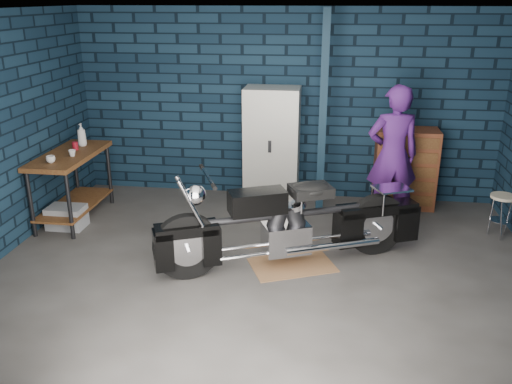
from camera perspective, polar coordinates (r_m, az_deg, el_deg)
ground at (r=5.96m, az=0.74°, el=-8.38°), size 6.00×6.00×0.00m
room_walls at (r=5.86m, az=1.51°, el=10.90°), size 6.02×5.01×2.71m
support_post at (r=7.30m, az=7.06°, el=8.14°), size 0.10×0.10×2.70m
workbench at (r=7.55m, az=-18.71°, el=0.56°), size 0.60×1.40×0.91m
drip_mat at (r=6.13m, az=3.69°, el=-7.49°), size 1.09×0.98×0.01m
motorcycle at (r=5.89m, az=3.82°, el=-2.64°), size 2.63×1.66×1.13m
person at (r=7.15m, az=14.17°, el=3.76°), size 0.72×0.54×1.81m
storage_bin at (r=7.40m, az=-19.30°, el=-2.50°), size 0.46×0.33×0.29m
locker at (r=7.74m, az=1.67°, el=4.93°), size 0.77×0.55×1.64m
tool_chest at (r=7.85m, az=15.43°, el=2.39°), size 0.83×0.46×1.11m
shop_stool at (r=7.31m, az=24.32°, el=-2.33°), size 0.39×0.39×0.55m
cup_a at (r=7.06m, az=-20.80°, el=3.24°), size 0.14×0.14×0.09m
cup_b at (r=7.25m, az=-18.79°, el=3.91°), size 0.11×0.11×0.09m
mug_red at (r=7.55m, az=-18.49°, el=4.63°), size 0.10×0.10×0.11m
bottle at (r=7.71m, az=-17.89°, el=5.77°), size 0.13×0.13×0.31m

